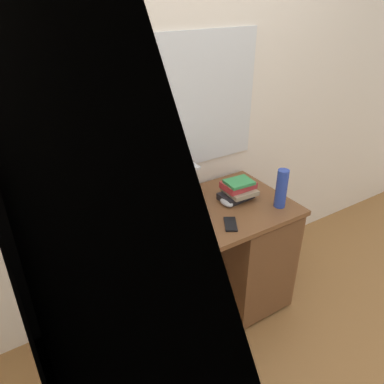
{
  "coord_description": "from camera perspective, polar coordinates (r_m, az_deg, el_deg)",
  "views": [
    {
      "loc": [
        -0.89,
        -1.52,
        1.94
      ],
      "look_at": [
        0.05,
        -0.03,
        0.96
      ],
      "focal_mm": 34.89,
      "sensor_mm": 36.0,
      "label": 1
    }
  ],
  "objects": [
    {
      "name": "keyboard",
      "position": [
        1.88,
        -6.42,
        -3.52
      ],
      "size": [
        0.42,
        0.15,
        0.02
      ],
      "primitive_type": "cube",
      "rotation": [
        0.0,
        0.0,
        -0.01
      ],
      "color": "black",
      "rests_on": "book_stack_keyboard_riser"
    },
    {
      "name": "book_stack_tall",
      "position": [
        2.14,
        -3.82,
        0.43
      ],
      "size": [
        0.23,
        0.21,
        0.27
      ],
      "color": "beige",
      "rests_on": "desk"
    },
    {
      "name": "laptop",
      "position": [
        2.11,
        -4.88,
        5.79
      ],
      "size": [
        0.3,
        0.34,
        0.23
      ],
      "color": "#B7BABF",
      "rests_on": "book_stack_tall"
    },
    {
      "name": "wall_back",
      "position": [
        2.18,
        -6.55,
        11.92
      ],
      "size": [
        6.0,
        0.06,
        2.6
      ],
      "color": "silver",
      "rests_on": "ground"
    },
    {
      "name": "cell_phone",
      "position": [
        2.08,
        5.9,
        -4.91
      ],
      "size": [
        0.13,
        0.15,
        0.01
      ],
      "primitive_type": "cube",
      "rotation": [
        0.0,
        0.0,
        -0.55
      ],
      "color": "black",
      "rests_on": "desk"
    },
    {
      "name": "computer_mouse",
      "position": [
        2.25,
        5.38,
        -1.65
      ],
      "size": [
        0.06,
        0.1,
        0.04
      ],
      "primitive_type": "ellipsoid",
      "color": "#A5A8AD",
      "rests_on": "desk"
    },
    {
      "name": "desk",
      "position": [
        2.47,
        6.08,
        -9.0
      ],
      "size": [
        1.38,
        0.64,
        0.78
      ],
      "color": "brown",
      "rests_on": "ground"
    },
    {
      "name": "book_stack_side",
      "position": [
        2.31,
        7.02,
        0.37
      ],
      "size": [
        0.22,
        0.19,
        0.13
      ],
      "color": "black",
      "rests_on": "desk"
    },
    {
      "name": "water_bottle",
      "position": [
        2.24,
        13.51,
        0.51
      ],
      "size": [
        0.07,
        0.07,
        0.24
      ],
      "primitive_type": "cylinder",
      "color": "#263FA5",
      "rests_on": "desk"
    },
    {
      "name": "ground_plane",
      "position": [
        2.62,
        -1.23,
        -18.59
      ],
      "size": [
        6.0,
        6.0,
        0.0
      ],
      "primitive_type": "plane",
      "color": "olive"
    },
    {
      "name": "book_stack_keyboard_riser",
      "position": [
        1.92,
        -6.31,
        -5.67
      ],
      "size": [
        0.25,
        0.19,
        0.14
      ],
      "color": "white",
      "rests_on": "desk"
    },
    {
      "name": "mug",
      "position": [
        1.93,
        -14.67,
        -7.41
      ],
      "size": [
        0.12,
        0.08,
        0.09
      ],
      "color": "#265999",
      "rests_on": "desk"
    }
  ]
}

